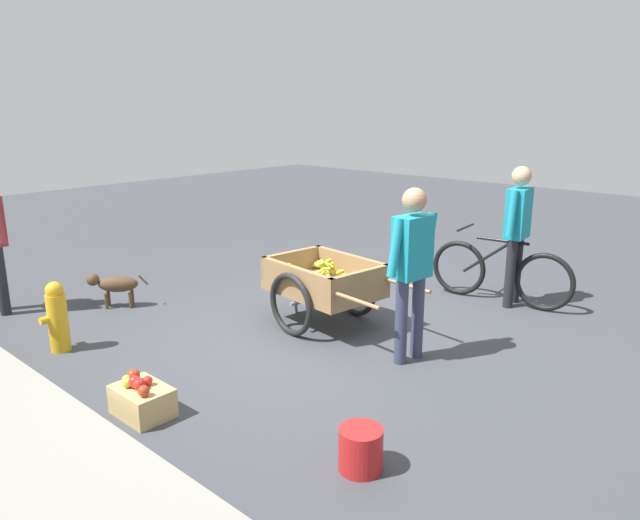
# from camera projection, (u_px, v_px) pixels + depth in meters

# --- Properties ---
(ground_plane) EXTENTS (24.00, 24.00, 0.00)m
(ground_plane) POSITION_uv_depth(u_px,v_px,m) (317.00, 336.00, 5.86)
(ground_plane) COLOR #3D3F44
(fruit_cart) EXTENTS (1.73, 1.01, 0.69)m
(fruit_cart) POSITION_uv_depth(u_px,v_px,m) (324.00, 284.00, 6.08)
(fruit_cart) COLOR #937047
(fruit_cart) RESTS_ON ground
(vendor_person) EXTENTS (0.24, 0.61, 1.56)m
(vendor_person) POSITION_uv_depth(u_px,v_px,m) (412.00, 260.00, 5.10)
(vendor_person) COLOR #333851
(vendor_person) RESTS_ON ground
(bicycle) EXTENTS (1.66, 0.46, 0.85)m
(bicycle) POSITION_uv_depth(u_px,v_px,m) (500.00, 273.00, 6.79)
(bicycle) COLOR black
(bicycle) RESTS_ON ground
(cyclist_person) EXTENTS (0.24, 0.57, 1.58)m
(cyclist_person) POSITION_uv_depth(u_px,v_px,m) (517.00, 224.00, 6.55)
(cyclist_person) COLOR black
(cyclist_person) RESTS_ON ground
(dog) EXTENTS (0.49, 0.52, 0.40)m
(dog) POSITION_uv_depth(u_px,v_px,m) (115.00, 284.00, 6.64)
(dog) COLOR #4C3823
(dog) RESTS_ON ground
(fire_hydrant) EXTENTS (0.25, 0.25, 0.67)m
(fire_hydrant) POSITION_uv_depth(u_px,v_px,m) (57.00, 317.00, 5.45)
(fire_hydrant) COLOR gold
(fire_hydrant) RESTS_ON ground
(plastic_bucket) EXTENTS (0.28, 0.28, 0.28)m
(plastic_bucket) POSITION_uv_depth(u_px,v_px,m) (361.00, 449.00, 3.71)
(plastic_bucket) COLOR #B21E1E
(plastic_bucket) RESTS_ON ground
(apple_crate) EXTENTS (0.44, 0.32, 0.32)m
(apple_crate) POSITION_uv_depth(u_px,v_px,m) (142.00, 399.00, 4.36)
(apple_crate) COLOR tan
(apple_crate) RESTS_ON ground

